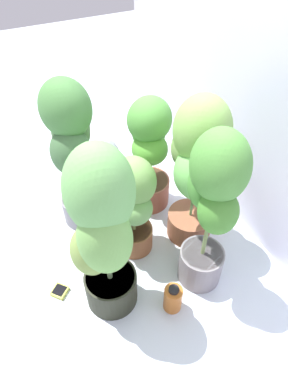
% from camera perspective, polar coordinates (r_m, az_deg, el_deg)
% --- Properties ---
extents(ground_plane, '(8.00, 8.00, 0.00)m').
position_cam_1_polar(ground_plane, '(2.19, -4.82, -9.44)').
color(ground_plane, silver).
rests_on(ground_plane, ground).
extents(mylar_back_wall, '(3.20, 0.01, 2.00)m').
position_cam_1_polar(mylar_back_wall, '(1.90, 19.31, 18.51)').
color(mylar_back_wall, silver).
rests_on(mylar_back_wall, ground).
extents(potted_plant_back_center, '(0.50, 0.40, 0.98)m').
position_cam_1_polar(potted_plant_back_center, '(1.87, 8.78, 4.65)').
color(potted_plant_back_center, brown).
rests_on(potted_plant_back_center, ground).
extents(potted_plant_center, '(0.39, 0.35, 0.68)m').
position_cam_1_polar(potted_plant_center, '(1.91, -1.91, -1.47)').
color(potted_plant_center, brown).
rests_on(potted_plant_center, ground).
extents(potted_plant_back_right, '(0.41, 0.31, 1.00)m').
position_cam_1_polar(potted_plant_back_right, '(1.65, 10.98, -1.87)').
color(potted_plant_back_right, slate).
rests_on(potted_plant_back_right, ground).
extents(potted_plant_back_left, '(0.39, 0.37, 0.80)m').
position_cam_1_polar(potted_plant_back_left, '(2.16, 0.84, 6.86)').
color(potted_plant_back_left, '#96523C').
rests_on(potted_plant_back_left, ground).
extents(potted_plant_front_right, '(0.45, 0.35, 1.04)m').
position_cam_1_polar(potted_plant_front_right, '(1.53, -6.78, -5.90)').
color(potted_plant_front_right, '#26291C').
rests_on(potted_plant_front_right, ground).
extents(potted_plant_front_left, '(0.44, 0.36, 0.99)m').
position_cam_1_polar(potted_plant_front_left, '(1.99, -11.65, 7.47)').
color(potted_plant_front_left, gray).
rests_on(potted_plant_front_left, ground).
extents(hygrometer_box, '(0.11, 0.11, 0.03)m').
position_cam_1_polar(hygrometer_box, '(2.07, -13.55, -15.41)').
color(hygrometer_box, '#C7D045').
rests_on(hygrometer_box, ground).
extents(floor_fan, '(0.31, 0.31, 0.41)m').
position_cam_1_polar(floor_fan, '(2.39, -6.68, 5.76)').
color(floor_fan, '#26212B').
rests_on(floor_fan, ground).
extents(nutrient_bottle, '(0.10, 0.10, 0.18)m').
position_cam_1_polar(nutrient_bottle, '(1.92, 4.72, -16.86)').
color(nutrient_bottle, '#B66124').
rests_on(nutrient_bottle, ground).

